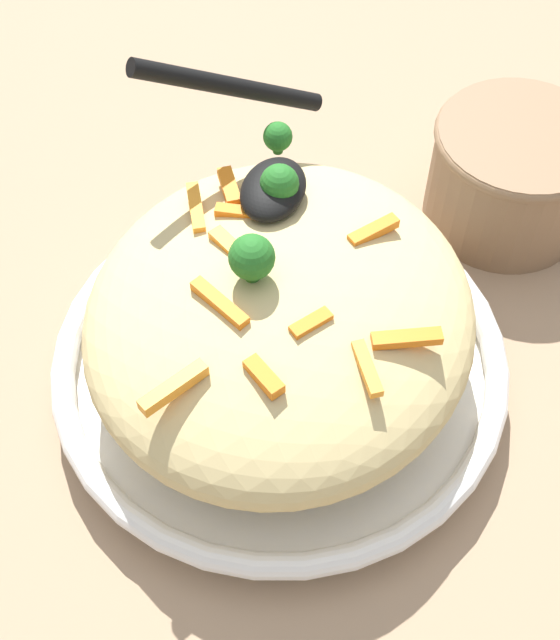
# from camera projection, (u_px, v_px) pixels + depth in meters

# --- Properties ---
(ground_plane) EXTENTS (2.40, 2.40, 0.00)m
(ground_plane) POSITION_uv_depth(u_px,v_px,m) (280.00, 379.00, 0.60)
(ground_plane) COLOR #9E7F60
(serving_bowl) EXTENTS (0.30, 0.30, 0.04)m
(serving_bowl) POSITION_uv_depth(u_px,v_px,m) (280.00, 364.00, 0.58)
(serving_bowl) COLOR white
(serving_bowl) RESTS_ON ground_plane
(pasta_mound) EXTENTS (0.26, 0.24, 0.08)m
(pasta_mound) POSITION_uv_depth(u_px,v_px,m) (280.00, 316.00, 0.54)
(pasta_mound) COLOR #D1BA7A
(pasta_mound) RESTS_ON serving_bowl
(carrot_piece_0) EXTENTS (0.03, 0.03, 0.01)m
(carrot_piece_0) POSITION_uv_depth(u_px,v_px,m) (231.00, 247.00, 0.52)
(carrot_piece_0) COLOR orange
(carrot_piece_0) RESTS_ON pasta_mound
(carrot_piece_1) EXTENTS (0.03, 0.03, 0.01)m
(carrot_piece_1) POSITION_uv_depth(u_px,v_px,m) (373.00, 231.00, 0.53)
(carrot_piece_1) COLOR orange
(carrot_piece_1) RESTS_ON pasta_mound
(carrot_piece_2) EXTENTS (0.02, 0.03, 0.01)m
(carrot_piece_2) POSITION_uv_depth(u_px,v_px,m) (264.00, 377.00, 0.46)
(carrot_piece_2) COLOR orange
(carrot_piece_2) RESTS_ON pasta_mound
(carrot_piece_3) EXTENTS (0.03, 0.04, 0.01)m
(carrot_piece_3) POSITION_uv_depth(u_px,v_px,m) (220.00, 303.00, 0.49)
(carrot_piece_3) COLOR orange
(carrot_piece_3) RESTS_ON pasta_mound
(carrot_piece_4) EXTENTS (0.03, 0.02, 0.01)m
(carrot_piece_4) POSITION_uv_depth(u_px,v_px,m) (229.00, 187.00, 0.55)
(carrot_piece_4) COLOR orange
(carrot_piece_4) RESTS_ON pasta_mound
(carrot_piece_5) EXTENTS (0.04, 0.03, 0.01)m
(carrot_piece_5) POSITION_uv_depth(u_px,v_px,m) (196.00, 208.00, 0.54)
(carrot_piece_5) COLOR orange
(carrot_piece_5) RESTS_ON pasta_mound
(carrot_piece_6) EXTENTS (0.03, 0.02, 0.01)m
(carrot_piece_6) POSITION_uv_depth(u_px,v_px,m) (311.00, 324.00, 0.48)
(carrot_piece_6) COLOR orange
(carrot_piece_6) RESTS_ON pasta_mound
(carrot_piece_7) EXTENTS (0.04, 0.03, 0.01)m
(carrot_piece_7) POSITION_uv_depth(u_px,v_px,m) (174.00, 387.00, 0.46)
(carrot_piece_7) COLOR orange
(carrot_piece_7) RESTS_ON pasta_mound
(carrot_piece_8) EXTENTS (0.02, 0.04, 0.01)m
(carrot_piece_8) POSITION_uv_depth(u_px,v_px,m) (407.00, 338.00, 0.48)
(carrot_piece_8) COLOR orange
(carrot_piece_8) RESTS_ON pasta_mound
(carrot_piece_9) EXTENTS (0.01, 0.04, 0.01)m
(carrot_piece_9) POSITION_uv_depth(u_px,v_px,m) (244.00, 213.00, 0.54)
(carrot_piece_9) COLOR orange
(carrot_piece_9) RESTS_ON pasta_mound
(carrot_piece_10) EXTENTS (0.03, 0.02, 0.01)m
(carrot_piece_10) POSITION_uv_depth(u_px,v_px,m) (367.00, 368.00, 0.47)
(carrot_piece_10) COLOR orange
(carrot_piece_10) RESTS_ON pasta_mound
(broccoli_floret_0) EXTENTS (0.03, 0.03, 0.03)m
(broccoli_floret_0) POSITION_uv_depth(u_px,v_px,m) (252.00, 258.00, 0.49)
(broccoli_floret_0) COLOR #205B1C
(broccoli_floret_0) RESTS_ON pasta_mound
(broccoli_floret_1) EXTENTS (0.02, 0.02, 0.03)m
(broccoli_floret_1) POSITION_uv_depth(u_px,v_px,m) (279.00, 184.00, 0.53)
(broccoli_floret_1) COLOR #205B1C
(broccoli_floret_1) RESTS_ON pasta_mound
(broccoli_floret_2) EXTENTS (0.02, 0.02, 0.02)m
(broccoli_floret_2) POSITION_uv_depth(u_px,v_px,m) (278.00, 137.00, 0.56)
(broccoli_floret_2) COLOR #205B1C
(broccoli_floret_2) RESTS_ON pasta_mound
(serving_spoon) EXTENTS (0.12, 0.11, 0.08)m
(serving_spoon) POSITION_uv_depth(u_px,v_px,m) (259.00, 154.00, 0.54)
(serving_spoon) COLOR black
(serving_spoon) RESTS_ON pasta_mound
(companion_bowl) EXTENTS (0.13, 0.13, 0.09)m
(companion_bowl) POSITION_uv_depth(u_px,v_px,m) (513.00, 172.00, 0.65)
(companion_bowl) COLOR #8C6B4C
(companion_bowl) RESTS_ON ground_plane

